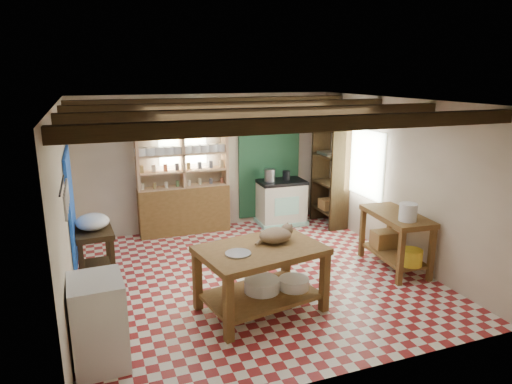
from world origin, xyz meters
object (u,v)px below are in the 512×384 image
object	(u,v)px
work_table	(261,279)
stove	(281,202)
white_cabinet	(99,322)
prep_table	(96,254)
cat	(275,235)
right_counter	(395,241)

from	to	relation	value
work_table	stove	xyz separation A→B (m)	(1.63, 3.12, 0.02)
stove	white_cabinet	world-z (taller)	white_cabinet
prep_table	cat	size ratio (longest dim) A/B	1.78
prep_table	white_cabinet	world-z (taller)	white_cabinet
white_cabinet	cat	bearing A→B (deg)	11.95
stove	right_counter	size ratio (longest dim) A/B	0.74
work_table	prep_table	bearing A→B (deg)	128.12
stove	prep_table	xyz separation A→B (m)	(-3.59, -1.39, -0.07)
prep_table	right_counter	xyz separation A→B (m)	(4.38, -1.22, 0.06)
stove	cat	size ratio (longest dim) A/B	2.15
right_counter	cat	distance (m)	2.29
work_table	cat	size ratio (longest dim) A/B	3.53
work_table	stove	distance (m)	3.52
stove	white_cabinet	size ratio (longest dim) A/B	0.96
work_table	white_cabinet	size ratio (longest dim) A/B	1.58
right_counter	cat	world-z (taller)	cat
stove	prep_table	distance (m)	3.85
stove	white_cabinet	distance (m)	5.10
right_counter	stove	bearing A→B (deg)	111.69
work_table	prep_table	size ratio (longest dim) A/B	1.98
work_table	right_counter	world-z (taller)	right_counter
work_table	stove	size ratio (longest dim) A/B	1.64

